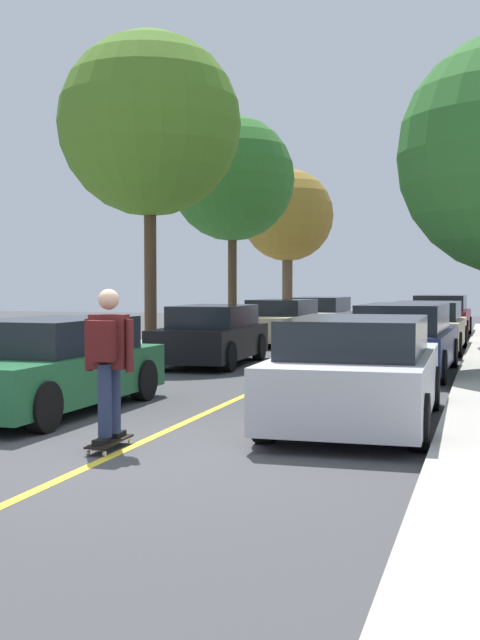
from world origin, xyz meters
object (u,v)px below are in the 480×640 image
parked_car_left_farthest (321,315)px  parked_car_right_nearest (358,372)px  parked_car_left_nearest (50,366)px  street_tree_left_nearest (150,125)px  skateboarder (108,355)px  parked_car_right_farthest (441,316)px  fire_hydrant (63,357)px  parked_car_left_far (281,323)px  street_tree_left_near (232,179)px  parked_car_right_near (405,339)px  parked_car_right_far (427,327)px  parked_car_left_near (212,335)px  skateboard (110,442)px  street_tree_left_far (288,216)px

parked_car_left_farthest → parked_car_right_nearest: bearing=-77.3°
parked_car_left_nearest → street_tree_left_nearest: 10.33m
parked_car_left_farthest → skateboarder: size_ratio=2.76×
parked_car_right_farthest → fire_hydrant: 17.05m
parked_car_right_nearest → street_tree_left_nearest: street_tree_left_nearest is taller
parked_car_left_far → parked_car_left_farthest: size_ratio=0.93×
parked_car_left_nearest → street_tree_left_near: street_tree_left_near is taller
parked_car_right_near → skateboarder: bearing=-105.3°
street_tree_left_nearest → parked_car_right_farthest: bearing=57.6°
parked_car_left_far → parked_car_right_far: size_ratio=0.94×
street_tree_left_near → parked_car_right_farthest: bearing=28.0°
parked_car_left_near → skateboarder: bearing=-77.8°
skateboard → street_tree_left_nearest: bearing=111.0°
parked_car_left_near → street_tree_left_near: (-2.16, 8.40, 4.63)m
parked_car_left_far → parked_car_left_farthest: (-0.00, 6.21, -0.01)m
parked_car_left_far → fire_hydrant: parked_car_left_far is taller
parked_car_left_near → fire_hydrant: parked_car_left_near is taller
parked_car_left_far → skateboard: 15.92m
parked_car_right_near → skateboard: size_ratio=5.55×
parked_car_right_farthest → parked_car_left_far: bearing=-128.7°
parked_car_right_near → street_tree_left_near: 12.15m
street_tree_left_nearest → fire_hydrant: bearing=-83.3°
parked_car_left_nearest → parked_car_right_nearest: parked_car_right_nearest is taller
parked_car_left_far → parked_car_right_nearest: parked_car_right_nearest is taller
parked_car_left_farthest → parked_car_right_nearest: size_ratio=1.03×
parked_car_right_near → parked_car_right_far: parked_car_right_near is taller
street_tree_left_far → skateboarder: size_ratio=3.89×
street_tree_left_far → skateboarder: street_tree_left_far is taller
street_tree_left_near → parked_car_right_nearest: bearing=-66.9°
parked_car_right_nearest → street_tree_left_far: size_ratio=0.69×
parked_car_left_near → parked_car_right_farthest: (4.41, 11.89, 0.05)m
parked_car_right_nearest → skateboard: parked_car_right_nearest is taller
parked_car_right_far → street_tree_left_nearest: bearing=-151.6°
street_tree_left_far → parked_car_left_nearest: bearing=-84.7°
parked_car_left_nearest → parked_car_right_nearest: bearing=2.1°
parked_car_right_far → fire_hydrant: bearing=-122.7°
street_tree_left_near → fire_hydrant: 13.41m
street_tree_left_nearest → street_tree_left_near: 6.88m
parked_car_left_farthest → street_tree_left_near: bearing=-117.1°
parked_car_right_far → street_tree_left_nearest: size_ratio=0.58×
parked_car_right_nearest → parked_car_left_near: bearing=122.2°
parked_car_left_far → street_tree_left_far: street_tree_left_far is taller
parked_car_left_nearest → parked_car_left_farthest: bearing=90.0°
parked_car_left_farthest → skateboard: 22.09m
parked_car_right_near → parked_car_right_farthest: size_ratio=1.09×
parked_car_right_near → parked_car_right_farthest: (0.00, 12.64, 0.00)m
skateboard → skateboarder: skateboarder is taller
street_tree_left_nearest → fire_hydrant: 7.78m
street_tree_left_nearest → skateboard: bearing=-69.0°
skateboard → fire_hydrant: bearing=123.8°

